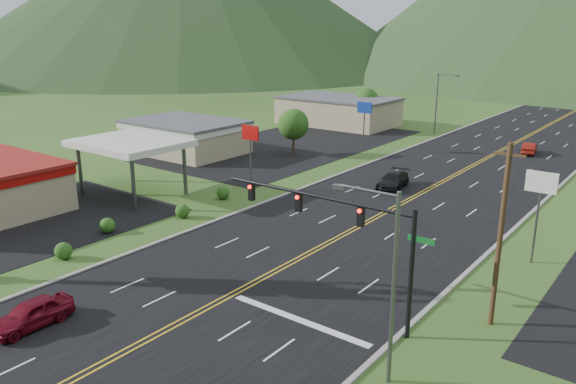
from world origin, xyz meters
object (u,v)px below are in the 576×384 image
Objects in this scene: streetlight_east at (387,275)px; gas_canopy at (130,144)px; streetlight_west at (439,99)px; traffic_signal at (344,225)px; car_red_far at (529,148)px; car_red_near at (31,314)px; car_dark_mid at (393,181)px.

streetlight_east is 0.90× the size of gas_canopy.
gas_canopy is (-10.32, -48.00, -0.31)m from streetlight_west.
streetlight_east is at bearing -40.39° from traffic_signal.
car_red_far is (25.42, 41.60, -4.15)m from gas_canopy.
car_red_near is at bearing -157.18° from streetlight_east.
car_red_near is 1.01× the size of car_red_far.
traffic_signal is at bearing 139.61° from streetlight_east.
car_red_near is (-17.13, -7.21, -4.43)m from streetlight_east.
traffic_signal is 26.98m from car_dark_mid.
streetlight_east is 64.21m from streetlight_west.
traffic_signal is 29.59m from gas_canopy.
gas_canopy is at bearing 49.34° from car_red_far.
streetlight_west reaches higher than car_dark_mid.
streetlight_west is 0.90× the size of gas_canopy.
car_red_near is at bearing -85.13° from streetlight_west.
streetlight_east reaches higher than traffic_signal.
car_red_near is 0.83× the size of car_dark_mid.
streetlight_west is (-22.86, 60.00, 0.00)m from streetlight_east.
traffic_signal is 1.46× the size of streetlight_west.
traffic_signal is 2.99× the size of car_red_far.
streetlight_west is at bearing 96.13° from car_dark_mid.
streetlight_east is 35.28m from gas_canopy.
car_dark_mid is at bearing 41.56° from gas_canopy.
gas_canopy reaches higher than car_red_far.
car_dark_mid reaches higher than car_red_far.
gas_canopy is at bearing 164.30° from traffic_signal.
car_red_near is 61.52m from car_red_far.
gas_canopy is at bearing 129.60° from car_red_near.
gas_canopy reaches higher than car_dark_mid.
car_red_near is at bearing 72.01° from car_red_far.
streetlight_east and streetlight_west have the same top height.
car_dark_mid is 1.21× the size of car_red_far.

